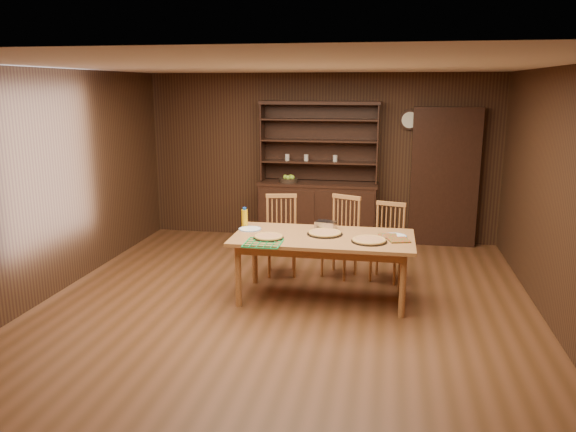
% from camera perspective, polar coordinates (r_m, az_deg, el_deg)
% --- Properties ---
extents(floor, '(6.00, 6.00, 0.00)m').
position_cam_1_polar(floor, '(6.34, -0.24, -9.15)').
color(floor, brown).
rests_on(floor, ground).
extents(room_shell, '(6.00, 6.00, 6.00)m').
position_cam_1_polar(room_shell, '(5.93, -0.26, 5.11)').
color(room_shell, white).
rests_on(room_shell, floor).
extents(china_hutch, '(1.84, 0.52, 2.17)m').
position_cam_1_polar(china_hutch, '(8.78, 3.05, 1.21)').
color(china_hutch, black).
rests_on(china_hutch, floor).
extents(doorway, '(1.00, 0.18, 2.10)m').
position_cam_1_polar(doorway, '(8.81, 15.59, 3.79)').
color(doorway, black).
rests_on(doorway, floor).
extents(wall_clock, '(0.30, 0.05, 0.30)m').
position_cam_1_polar(wall_clock, '(8.75, 12.26, 9.52)').
color(wall_clock, black).
rests_on(wall_clock, room_shell).
extents(dining_table, '(2.03, 1.01, 0.75)m').
position_cam_1_polar(dining_table, '(6.35, 3.58, -2.69)').
color(dining_table, '#BA7240').
rests_on(dining_table, floor).
extents(chair_left, '(0.50, 0.48, 1.03)m').
position_cam_1_polar(chair_left, '(7.29, -0.67, -1.63)').
color(chair_left, '#B97A3F').
rests_on(chair_left, floor).
extents(chair_center, '(0.55, 0.54, 1.03)m').
position_cam_1_polar(chair_center, '(7.25, 5.53, -1.77)').
color(chair_center, '#B97A3F').
rests_on(chair_center, floor).
extents(chair_right, '(0.48, 0.47, 0.98)m').
position_cam_1_polar(chair_right, '(7.18, 10.12, -2.32)').
color(chair_right, '#B97A3F').
rests_on(chair_right, floor).
extents(pizza_left, '(0.34, 0.34, 0.04)m').
position_cam_1_polar(pizza_left, '(6.23, -1.99, -2.13)').
color(pizza_left, black).
rests_on(pizza_left, dining_table).
extents(pizza_right, '(0.39, 0.39, 0.04)m').
position_cam_1_polar(pizza_right, '(6.15, 8.25, -2.46)').
color(pizza_right, black).
rests_on(pizza_right, dining_table).
extents(pizza_center, '(0.41, 0.41, 0.04)m').
position_cam_1_polar(pizza_center, '(6.40, 3.76, -1.73)').
color(pizza_center, black).
rests_on(pizza_center, dining_table).
extents(cooling_rack, '(0.45, 0.45, 0.02)m').
position_cam_1_polar(cooling_rack, '(6.02, -2.55, -2.74)').
color(cooling_rack, '#0C9D42').
rests_on(cooling_rack, dining_table).
extents(plate_left, '(0.27, 0.27, 0.02)m').
position_cam_1_polar(plate_left, '(6.61, -3.88, -1.33)').
color(plate_left, white).
rests_on(plate_left, dining_table).
extents(plate_right, '(0.28, 0.28, 0.02)m').
position_cam_1_polar(plate_right, '(6.39, 10.75, -2.03)').
color(plate_right, white).
rests_on(plate_right, dining_table).
extents(foil_dish, '(0.26, 0.21, 0.09)m').
position_cam_1_polar(foil_dish, '(6.64, 3.87, -0.92)').
color(foil_dish, silver).
rests_on(foil_dish, dining_table).
extents(juice_bottle, '(0.07, 0.07, 0.24)m').
position_cam_1_polar(juice_bottle, '(6.74, -4.43, -0.17)').
color(juice_bottle, '#E5A50C').
rests_on(juice_bottle, dining_table).
extents(pot_holder_a, '(0.27, 0.27, 0.02)m').
position_cam_1_polar(pot_holder_a, '(6.25, 11.16, -2.40)').
color(pot_holder_a, red).
rests_on(pot_holder_a, dining_table).
extents(pot_holder_b, '(0.22, 0.22, 0.02)m').
position_cam_1_polar(pot_holder_b, '(6.39, 10.08, -2.01)').
color(pot_holder_b, red).
rests_on(pot_holder_b, dining_table).
extents(fruit_bowl, '(0.30, 0.30, 0.12)m').
position_cam_1_polar(fruit_bowl, '(8.71, 0.08, 3.72)').
color(fruit_bowl, black).
rests_on(fruit_bowl, china_hutch).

